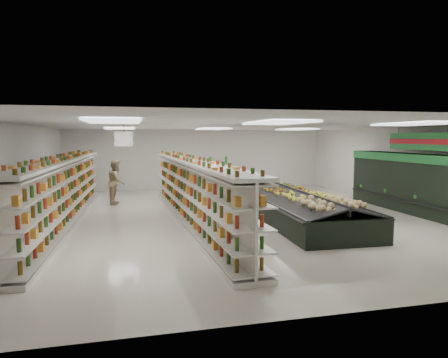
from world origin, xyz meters
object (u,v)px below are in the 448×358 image
object	(u,v)px
gondola_left	(62,194)
produce_island	(297,206)
gondola_center	(192,194)
shopper_background	(116,182)
soda_endcap	(215,176)
shopper_main	(216,201)

from	to	relation	value
gondola_left	produce_island	distance (m)	7.75
produce_island	gondola_center	bearing A→B (deg)	173.53
shopper_background	gondola_center	bearing A→B (deg)	-144.54
produce_island	shopper_background	size ratio (longest dim) A/B	3.84
soda_endcap	shopper_main	xyz separation A→B (m)	(-1.65, -7.82, -0.02)
gondola_center	shopper_background	distance (m)	5.18
soda_endcap	shopper_background	distance (m)	5.57
gondola_center	shopper_main	xyz separation A→B (m)	(0.68, -0.56, -0.16)
produce_island	soda_endcap	distance (m)	7.75
gondola_left	produce_island	xyz separation A→B (m)	(7.62, -1.34, -0.48)
gondola_left	produce_island	bearing A→B (deg)	-7.99
gondola_left	shopper_background	size ratio (longest dim) A/B	6.50
soda_endcap	shopper_background	xyz separation A→B (m)	(-4.85, -2.73, 0.13)
shopper_background	gondola_left	bearing A→B (deg)	162.28
gondola_center	shopper_main	size ratio (longest dim) A/B	7.57
gondola_left	soda_endcap	distance (m)	9.03
shopper_main	gondola_left	bearing A→B (deg)	-36.69
gondola_left	shopper_background	xyz separation A→B (m)	(1.60, 3.58, -0.03)
shopper_main	shopper_background	bearing A→B (deg)	-77.09
shopper_main	shopper_background	distance (m)	6.01
soda_endcap	produce_island	bearing A→B (deg)	-81.35
gondola_left	shopper_main	bearing A→B (deg)	-15.43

